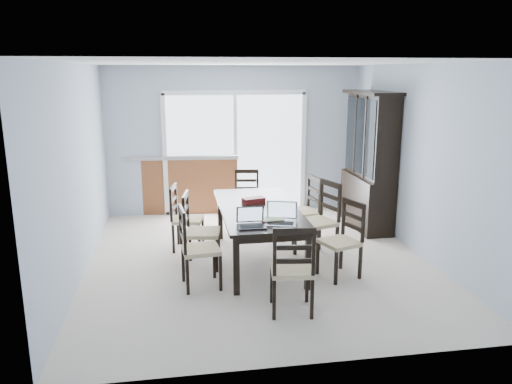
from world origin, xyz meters
The scene contains 24 objects.
floor centered at (0.00, 0.00, 0.00)m, with size 5.00×5.00×0.00m, color beige.
ceiling centered at (0.00, 0.00, 2.60)m, with size 5.00×5.00×0.00m, color white.
back_wall centered at (0.00, 2.50, 1.30)m, with size 4.50×0.02×2.60m, color #A1AFC0.
wall_left centered at (-2.25, 0.00, 1.30)m, with size 0.02×5.00×2.60m, color #A1AFC0.
wall_right centered at (2.25, 0.00, 1.30)m, with size 0.02×5.00×2.60m, color #A1AFC0.
balcony centered at (0.00, 3.50, -0.05)m, with size 4.50×2.00×0.10m, color gray.
railing centered at (0.00, 4.50, 0.55)m, with size 4.50×0.06×1.10m, color #99999E.
dining_table centered at (0.00, 0.00, 0.67)m, with size 1.00×2.20×0.75m.
china_hutch centered at (2.02, 1.25, 1.07)m, with size 0.50×1.38×2.20m.
sliding_door centered at (0.00, 2.48, 1.09)m, with size 2.52×0.05×2.18m.
chair_left_near centered at (-0.90, -0.71, 0.60)m, with size 0.48×0.47×1.13m.
chair_left_mid centered at (-0.84, -0.07, 0.60)m, with size 0.50×0.49×1.14m.
chair_left_far centered at (-1.00, 0.64, 0.57)m, with size 0.49×0.48×1.08m.
chair_right_near centered at (0.99, -0.66, 0.58)m, with size 0.54×0.53×1.10m.
chair_right_mid centered at (0.90, 0.06, 0.64)m, with size 0.59×0.58×1.21m.
chair_right_far centered at (0.83, 0.63, 0.61)m, with size 0.51×0.50×1.16m.
chair_end_near centered at (0.09, -1.58, 0.61)m, with size 0.48×0.50×1.15m.
chair_end_far centered at (0.09, 1.67, 0.56)m, with size 0.46×0.47×1.06m.
laptop_dark centered at (-0.22, -0.85, 0.80)m, with size 0.32×0.23×0.22m.
laptop_silver centered at (0.14, -0.79, 0.81)m, with size 0.43×0.35×0.25m.
book_stack centered at (0.05, -0.67, 0.77)m, with size 0.26×0.20×0.04m.
cell_phone centered at (0.05, -0.92, 0.76)m, with size 0.10×0.04×0.01m, color black.
game_box centered at (-0.03, 0.23, 0.79)m, with size 0.30×0.15×0.07m, color #490E11.
hot_tub centered at (-0.90, 3.32, 0.53)m, with size 2.18×1.97×1.05m.
Camera 1 is at (-1.05, -6.26, 2.50)m, focal length 35.00 mm.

